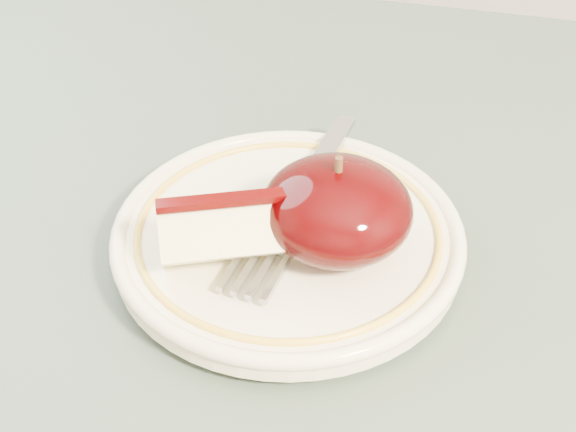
# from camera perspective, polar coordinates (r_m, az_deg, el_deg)

# --- Properties ---
(plate) EXTENTS (0.19, 0.19, 0.02)m
(plate) POSITION_cam_1_polar(r_m,az_deg,el_deg) (0.44, 0.00, -1.42)
(plate) COLOR #ECE5C6
(plate) RESTS_ON table
(apple_half) EXTENTS (0.08, 0.08, 0.06)m
(apple_half) POSITION_cam_1_polar(r_m,az_deg,el_deg) (0.41, 3.47, 0.46)
(apple_half) COLOR black
(apple_half) RESTS_ON plate
(apple_wedge) EXTENTS (0.10, 0.07, 0.04)m
(apple_wedge) POSITION_cam_1_polar(r_m,az_deg,el_deg) (0.41, -3.00, -0.95)
(apple_wedge) COLOR #FFF3BB
(apple_wedge) RESTS_ON plate
(fork) EXTENTS (0.04, 0.17, 0.00)m
(fork) POSITION_cam_1_polar(r_m,az_deg,el_deg) (0.45, 0.69, 1.09)
(fork) COLOR #92949A
(fork) RESTS_ON plate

